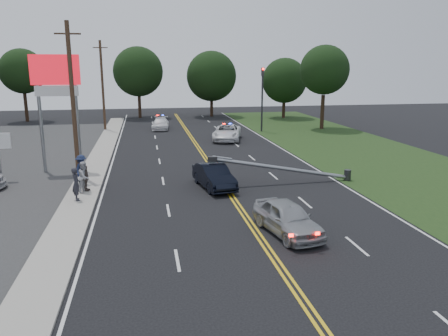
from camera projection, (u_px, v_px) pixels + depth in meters
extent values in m
plane|color=black|center=(258.00, 234.00, 19.28)|extent=(120.00, 120.00, 0.00)
cube|color=#9C988D|center=(88.00, 183.00, 27.37)|extent=(1.80, 70.00, 0.12)
cube|color=#1C3414|center=(405.00, 170.00, 31.22)|extent=(12.00, 80.00, 0.01)
cube|color=gold|center=(219.00, 178.00, 28.85)|extent=(0.36, 80.00, 0.00)
cylinder|color=gray|center=(41.00, 122.00, 29.84)|extent=(0.24, 0.24, 7.00)
cylinder|color=gray|center=(77.00, 121.00, 30.26)|extent=(0.24, 0.24, 7.00)
cube|color=red|center=(55.00, 70.00, 29.24)|extent=(3.20, 0.35, 2.00)
cube|color=white|center=(57.00, 91.00, 29.56)|extent=(2.80, 0.30, 0.70)
cylinder|color=#2D2D30|center=(262.00, 100.00, 48.66)|extent=(0.20, 0.20, 7.00)
cube|color=#2D2D30|center=(263.00, 72.00, 47.95)|extent=(0.28, 0.28, 0.90)
sphere|color=#FF0C07|center=(263.00, 69.00, 47.73)|extent=(0.22, 0.22, 0.22)
cylinder|color=#2D2D30|center=(347.00, 175.00, 28.28)|extent=(0.44, 0.44, 0.70)
cylinder|color=gray|center=(282.00, 168.00, 27.36)|extent=(8.90, 0.24, 1.80)
cube|color=#2D2D30|center=(212.00, 159.00, 26.40)|extent=(0.55, 0.32, 0.30)
cylinder|color=#382619|center=(73.00, 102.00, 28.01)|extent=(0.28, 0.28, 10.00)
cube|color=#382619|center=(67.00, 34.00, 27.05)|extent=(1.60, 0.10, 0.10)
cylinder|color=#382619|center=(103.00, 86.00, 49.08)|extent=(0.28, 0.28, 10.00)
cube|color=#382619|center=(100.00, 48.00, 48.12)|extent=(1.60, 0.10, 0.10)
cylinder|color=black|center=(26.00, 107.00, 57.77)|extent=(0.44, 0.44, 3.81)
sphere|color=black|center=(22.00, 71.00, 56.70)|extent=(5.79, 5.79, 5.79)
cylinder|color=black|center=(140.00, 104.00, 62.01)|extent=(0.44, 0.44, 3.74)
sphere|color=black|center=(138.00, 72.00, 60.97)|extent=(6.90, 6.90, 6.90)
cylinder|color=black|center=(212.00, 105.00, 63.68)|extent=(0.44, 0.44, 3.35)
sphere|color=black|center=(211.00, 76.00, 62.74)|extent=(7.15, 7.15, 7.15)
cylinder|color=black|center=(284.00, 107.00, 61.87)|extent=(0.44, 0.44, 3.03)
sphere|color=black|center=(285.00, 81.00, 61.02)|extent=(6.24, 6.24, 6.24)
cylinder|color=black|center=(322.00, 112.00, 51.01)|extent=(0.44, 0.44, 3.94)
sphere|color=black|center=(325.00, 70.00, 49.91)|extent=(5.62, 5.62, 5.62)
imported|color=black|center=(214.00, 176.00, 26.48)|extent=(2.26, 4.58, 1.45)
imported|color=#9B9EA2|center=(287.00, 218.00, 19.23)|extent=(2.50, 4.53, 1.46)
imported|color=white|center=(227.00, 132.00, 43.48)|extent=(3.94, 6.03, 1.54)
imported|color=silver|center=(161.00, 124.00, 50.84)|extent=(2.24, 4.70, 1.32)
imported|color=#26262E|center=(76.00, 184.00, 23.60)|extent=(0.62, 0.76, 1.81)
imported|color=#AEADB2|center=(84.00, 177.00, 25.15)|extent=(0.94, 1.05, 1.80)
imported|color=#1B2444|center=(82.00, 169.00, 26.86)|extent=(1.00, 1.33, 1.83)
imported|color=#514741|center=(86.00, 178.00, 25.40)|extent=(0.52, 0.95, 1.53)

